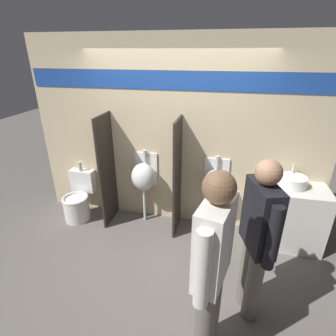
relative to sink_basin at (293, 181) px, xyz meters
The scene contains 12 objects.
ground_plane 1.90m from the sink_basin, 167.17° to the right, with size 16.00×16.00×0.00m, color #5B5651.
display_wall 1.68m from the sink_basin, behind, with size 4.23×0.07×2.70m.
sink_counter 0.51m from the sink_basin, 46.04° to the right, with size 0.81×0.51×0.86m.
sink_basin is the anchor object (origin of this frame).
cell_phone 0.25m from the sink_basin, 141.40° to the right, with size 0.07×0.14×0.01m.
divider_near_counter 2.57m from the sink_basin, behind, with size 0.03×0.51×1.68m.
divider_mid 1.52m from the sink_basin, behind, with size 0.03×0.51×1.68m.
urinal_near_counter 2.05m from the sink_basin, behind, with size 0.37×0.31×1.14m.
urinal_far 1.00m from the sink_basin, behind, with size 0.37×0.31×1.14m.
toilet 3.16m from the sink_basin, behind, with size 0.40×0.57×0.88m.
person_in_vest 1.35m from the sink_basin, 113.62° to the right, with size 0.31×0.56×1.68m.
person_with_lanyard 1.96m from the sink_basin, 117.95° to the right, with size 0.29×0.60×1.77m.
Camera 1 is at (0.70, -2.92, 2.47)m, focal length 28.00 mm.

